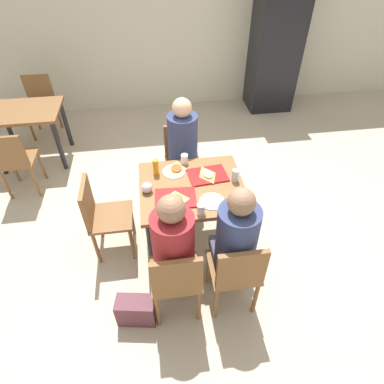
{
  "coord_description": "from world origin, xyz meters",
  "views": [
    {
      "loc": [
        -0.32,
        -2.22,
        2.68
      ],
      "look_at": [
        0.0,
        0.0,
        0.67
      ],
      "focal_mm": 30.16,
      "sensor_mm": 36.0,
      "label": 1
    }
  ],
  "objects": [
    {
      "name": "plastic_cup_b",
      "position": [
        0.02,
        -0.36,
        0.79
      ],
      "size": [
        0.07,
        0.07,
        0.1
      ],
      "primitive_type": "cylinder",
      "color": "white",
      "rests_on": "main_table"
    },
    {
      "name": "foil_bundle",
      "position": [
        -0.41,
        -0.02,
        0.79
      ],
      "size": [
        0.1,
        0.1,
        0.1
      ],
      "primitive_type": "sphere",
      "color": "silver",
      "rests_on": "main_table"
    },
    {
      "name": "person_in_red",
      "position": [
        -0.24,
        -0.67,
        0.75
      ],
      "size": [
        0.32,
        0.42,
        1.27
      ],
      "color": "#383842",
      "rests_on": "ground_plane"
    },
    {
      "name": "pizza_slice_a",
      "position": [
        -0.17,
        -0.18,
        0.77
      ],
      "size": [
        0.19,
        0.17,
        0.02
      ],
      "color": "#DBAD60",
      "rests_on": "tray_red_near"
    },
    {
      "name": "plastic_cup_a",
      "position": [
        -0.02,
        0.36,
        0.79
      ],
      "size": [
        0.07,
        0.07,
        0.1
      ],
      "primitive_type": "cylinder",
      "color": "white",
      "rests_on": "main_table"
    },
    {
      "name": "background_chair_far",
      "position": [
        -1.91,
        2.49,
        0.51
      ],
      "size": [
        0.4,
        0.4,
        0.86
      ],
      "color": "brown",
      "rests_on": "ground_plane"
    },
    {
      "name": "chair_near_right",
      "position": [
        0.24,
        -0.81,
        0.51
      ],
      "size": [
        0.4,
        0.4,
        0.86
      ],
      "color": "brown",
      "rests_on": "ground_plane"
    },
    {
      "name": "tray_red_near",
      "position": [
        -0.17,
        -0.15,
        0.75
      ],
      "size": [
        0.37,
        0.28,
        0.02
      ],
      "primitive_type": "cube",
      "rotation": [
        0.0,
        0.0,
        -0.06
      ],
      "color": "#B21414",
      "rests_on": "main_table"
    },
    {
      "name": "handbag",
      "position": [
        -0.59,
        -0.82,
        0.14
      ],
      "size": [
        0.34,
        0.21,
        0.28
      ],
      "primitive_type": "cube",
      "rotation": [
        0.0,
        0.0,
        -0.17
      ],
      "color": "#592D38",
      "rests_on": "ground_plane"
    },
    {
      "name": "background_chair_near",
      "position": [
        -1.91,
        1.03,
        0.51
      ],
      "size": [
        0.4,
        0.4,
        0.86
      ],
      "color": "brown",
      "rests_on": "ground_plane"
    },
    {
      "name": "ground_plane",
      "position": [
        0.0,
        0.0,
        -0.01
      ],
      "size": [
        10.0,
        10.0,
        0.02
      ],
      "primitive_type": "cube",
      "color": "#B7A893"
    },
    {
      "name": "main_table",
      "position": [
        0.0,
        0.0,
        0.63
      ],
      "size": [
        0.96,
        0.85,
        0.74
      ],
      "color": "brown",
      "rests_on": "ground_plane"
    },
    {
      "name": "back_wall",
      "position": [
        0.0,
        3.2,
        1.4
      ],
      "size": [
        10.0,
        0.1,
        2.8
      ],
      "primitive_type": "cube",
      "color": "beige",
      "rests_on": "ground_plane"
    },
    {
      "name": "paper_plate_near_edge",
      "position": [
        0.14,
        -0.23,
        0.75
      ],
      "size": [
        0.22,
        0.22,
        0.01
      ],
      "primitive_type": "cylinder",
      "color": "white",
      "rests_on": "main_table"
    },
    {
      "name": "pizza_slice_c",
      "position": [
        -0.12,
        0.26,
        0.76
      ],
      "size": [
        0.17,
        0.2,
        0.02
      ],
      "color": "#DBAD60",
      "rests_on": "paper_plate_center"
    },
    {
      "name": "chair_far_side",
      "position": [
        0.0,
        0.81,
        0.51
      ],
      "size": [
        0.4,
        0.4,
        0.86
      ],
      "color": "brown",
      "rests_on": "ground_plane"
    },
    {
      "name": "condiment_bottle",
      "position": [
        -0.31,
        0.23,
        0.82
      ],
      "size": [
        0.06,
        0.06,
        0.16
      ],
      "primitive_type": "cylinder",
      "color": "orange",
      "rests_on": "main_table"
    },
    {
      "name": "background_table",
      "position": [
        -1.91,
        1.76,
        0.62
      ],
      "size": [
        0.9,
        0.7,
        0.74
      ],
      "color": "brown",
      "rests_on": "ground_plane"
    },
    {
      "name": "person_in_brown_jacket",
      "position": [
        0.24,
        -0.67,
        0.75
      ],
      "size": [
        0.32,
        0.42,
        1.27
      ],
      "color": "#383842",
      "rests_on": "ground_plane"
    },
    {
      "name": "paper_plate_center",
      "position": [
        -0.14,
        0.23,
        0.75
      ],
      "size": [
        0.22,
        0.22,
        0.01
      ],
      "primitive_type": "cylinder",
      "color": "white",
      "rests_on": "main_table"
    },
    {
      "name": "soda_can",
      "position": [
        0.41,
        0.02,
        0.8
      ],
      "size": [
        0.07,
        0.07,
        0.12
      ],
      "primitive_type": "cylinder",
      "color": "#B7BCC6",
      "rests_on": "main_table"
    },
    {
      "name": "chair_near_left",
      "position": [
        -0.24,
        -0.81,
        0.51
      ],
      "size": [
        0.4,
        0.4,
        0.86
      ],
      "color": "brown",
      "rests_on": "ground_plane"
    },
    {
      "name": "chair_left_end",
      "position": [
        -0.87,
        0.0,
        0.51
      ],
      "size": [
        0.4,
        0.4,
        0.86
      ],
      "color": "brown",
      "rests_on": "ground_plane"
    },
    {
      "name": "pizza_slice_b",
      "position": [
        0.17,
        0.12,
        0.77
      ],
      "size": [
        0.17,
        0.23,
        0.02
      ],
      "color": "#C68C47",
      "rests_on": "tray_red_far"
    },
    {
      "name": "person_far_side",
      "position": [
        -0.0,
        0.67,
        0.75
      ],
      "size": [
        0.32,
        0.42,
        1.27
      ],
      "color": "#383842",
      "rests_on": "ground_plane"
    },
    {
      "name": "drink_fridge",
      "position": [
        1.74,
        2.85,
        0.95
      ],
      "size": [
        0.7,
        0.6,
        1.9
      ],
      "primitive_type": "cube",
      "color": "black",
      "rests_on": "ground_plane"
    },
    {
      "name": "tray_red_far",
      "position": [
        0.17,
        0.13,
        0.75
      ],
      "size": [
        0.38,
        0.29,
        0.02
      ],
      "primitive_type": "cube",
      "rotation": [
        0.0,
        0.0,
        0.1
      ],
      "color": "#B21414",
      "rests_on": "main_table"
    }
  ]
}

